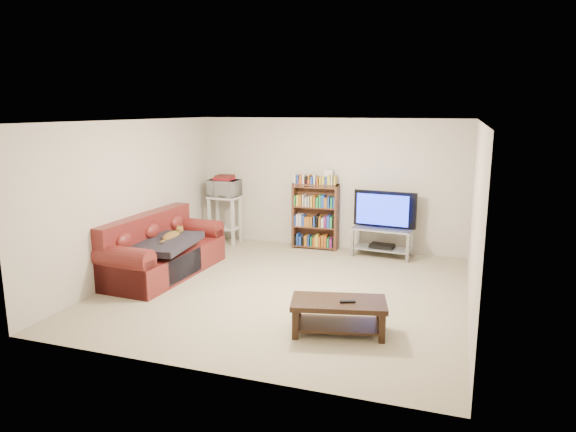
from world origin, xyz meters
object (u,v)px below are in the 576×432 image
at_px(sofa, 160,254).
at_px(coffee_table, 339,310).
at_px(bookshelf, 315,215).
at_px(tv_stand, 382,237).

distance_m(sofa, coffee_table, 3.41).
height_order(coffee_table, bookshelf, bookshelf).
bearing_deg(sofa, coffee_table, -18.88).
height_order(coffee_table, tv_stand, tv_stand).
bearing_deg(coffee_table, sofa, 145.71).
relative_size(sofa, tv_stand, 2.10).
bearing_deg(bookshelf, coffee_table, -71.23).
bearing_deg(tv_stand, sofa, -141.53).
height_order(sofa, coffee_table, sofa).
bearing_deg(bookshelf, tv_stand, -7.81).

